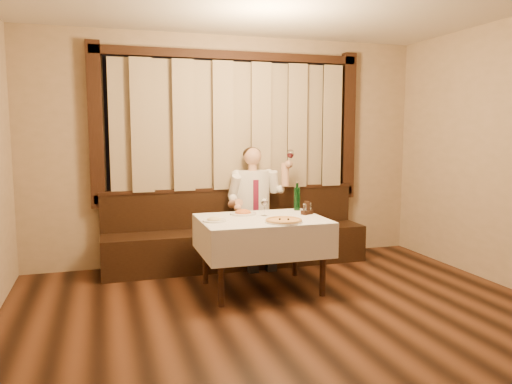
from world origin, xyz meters
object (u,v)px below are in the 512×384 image
object	(u,v)px
banquette	(236,240)
pasta_cream	(214,218)
dining_table	(262,228)
pizza	(284,221)
pasta_red	(243,211)
seated_man	(255,198)
green_bottle	(297,198)
cruet_caddy	(307,210)

from	to	relation	value
banquette	pasta_cream	distance (m)	1.28
pasta_cream	dining_table	bearing A→B (deg)	5.33
pizza	pasta_red	world-z (taller)	pasta_red
dining_table	pizza	xyz separation A→B (m)	(0.13, -0.30, 0.12)
pasta_cream	seated_man	distance (m)	1.22
pasta_red	seated_man	distance (m)	0.76
pizza	pasta_cream	xyz separation A→B (m)	(-0.64, 0.25, 0.02)
banquette	green_bottle	xyz separation A→B (m)	(0.53, -0.67, 0.58)
banquette	pizza	size ratio (longest dim) A/B	8.54
pizza	pasta_cream	world-z (taller)	pasta_cream
banquette	seated_man	xyz separation A→B (m)	(0.21, -0.09, 0.52)
dining_table	pizza	distance (m)	0.35
dining_table	pizza	size ratio (longest dim) A/B	3.39
pizza	pasta_cream	distance (m)	0.68
pizza	cruet_caddy	size ratio (longest dim) A/B	2.58
dining_table	pasta_red	bearing A→B (deg)	115.92
dining_table	banquette	bearing A→B (deg)	90.00
pasta_cream	seated_man	world-z (taller)	seated_man
dining_table	seated_man	size ratio (longest dim) A/B	0.88
pizza	seated_man	size ratio (longest dim) A/B	0.26
pasta_cream	seated_man	xyz separation A→B (m)	(0.72, 0.98, 0.05)
dining_table	green_bottle	bearing A→B (deg)	33.90
dining_table	pasta_red	world-z (taller)	pasta_red
green_bottle	seated_man	bearing A→B (deg)	118.65
banquette	dining_table	bearing A→B (deg)	-90.00
green_bottle	cruet_caddy	bearing A→B (deg)	-90.00
pizza	pasta_red	size ratio (longest dim) A/B	1.32
green_bottle	cruet_caddy	distance (m)	0.30
banquette	green_bottle	world-z (taller)	green_bottle
pasta_red	green_bottle	distance (m)	0.67
banquette	dining_table	distance (m)	1.08
pasta_cream	seated_man	size ratio (longest dim) A/B	0.16
dining_table	pasta_red	distance (m)	0.32
cruet_caddy	pasta_red	bearing A→B (deg)	140.38
banquette	green_bottle	bearing A→B (deg)	-51.54
green_bottle	dining_table	bearing A→B (deg)	-146.10
green_bottle	pasta_red	bearing A→B (deg)	-171.65
pizza	dining_table	bearing A→B (deg)	113.70
cruet_caddy	seated_man	size ratio (longest dim) A/B	0.10
dining_table	pasta_cream	size ratio (longest dim) A/B	5.49
seated_man	pasta_red	bearing A→B (deg)	-116.85
dining_table	pasta_cream	bearing A→B (deg)	-174.67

